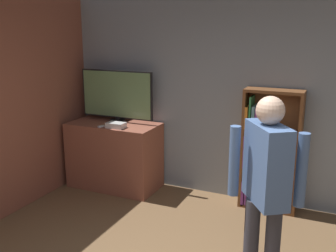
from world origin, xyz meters
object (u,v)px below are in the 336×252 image
person (266,181)px  bookshelf (265,153)px  game_console (116,125)px  television (117,95)px

person → bookshelf: bearing=156.0°
game_console → bookshelf: 2.00m
television → game_console: bearing=-62.1°
bookshelf → person: size_ratio=0.88×
television → person: size_ratio=0.64×
game_console → television: bearing=117.9°
person → game_console: bearing=-155.4°
game_console → person: 2.64m
television → bookshelf: 2.19m
television → bookshelf: television is taller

